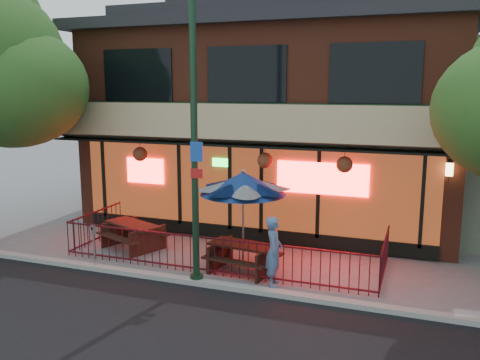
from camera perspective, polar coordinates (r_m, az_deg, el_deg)
The scene contains 10 objects.
ground at distance 12.85m, azimuth -4.13°, elevation -10.79°, with size 80.00×80.00×0.00m, color gray.
curb at distance 12.41m, azimuth -5.10°, elevation -11.31°, with size 80.00×0.25×0.12m, color #999993.
restaurant_building at distance 18.70m, azimuth 4.75°, elevation 8.80°, with size 12.96×9.49×8.05m.
patio_fence at distance 13.07m, azimuth -3.26°, elevation -7.47°, with size 8.44×2.62×1.00m.
street_light at distance 11.71m, azimuth -5.13°, elevation 3.04°, with size 0.43×0.32×7.00m.
picnic_table_left at distance 15.15m, azimuth -11.92°, elevation -5.70°, with size 2.14×1.91×0.75m.
picnic_table_right at distance 13.01m, azimuth 0.37°, elevation -8.23°, with size 1.89×1.55×0.74m.
patio_umbrella at distance 13.15m, azimuth 0.36°, elevation -0.37°, with size 2.24×2.24×2.56m.
pedestrian at distance 12.07m, azimuth 3.83°, elevation -7.99°, with size 0.61×0.40×1.67m, color #4E6F9D.
parking_meter_near at distance 13.58m, azimuth -16.12°, elevation -6.47°, with size 0.13×0.12×1.17m.
Camera 1 is at (4.95, -10.91, 4.64)m, focal length 38.00 mm.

